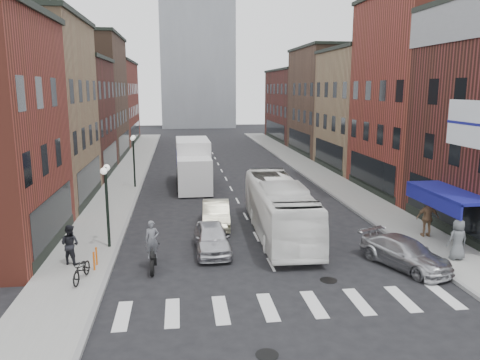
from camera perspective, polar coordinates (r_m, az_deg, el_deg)
name	(u,v)px	position (r m, az deg, el deg)	size (l,w,h in m)	color
ground	(276,273)	(20.24, 4.36, -11.28)	(160.00, 160.00, 0.00)	black
sidewalk_left	(126,178)	(41.26, -13.70, 0.22)	(3.00, 74.00, 0.15)	gray
sidewalk_right	(318,174)	(42.85, 9.52, 0.79)	(3.00, 74.00, 0.15)	gray
curb_left	(144,179)	(41.14, -11.62, 0.17)	(0.20, 74.00, 0.16)	gray
curb_right	(302,175)	(42.45, 7.58, 0.64)	(0.20, 74.00, 0.16)	gray
crosswalk_stripes	(292,306)	(17.58, 6.41, -14.97)	(12.00, 2.20, 0.01)	silver
bldg_left_mid_a	(6,112)	(34.17, -26.60, 7.41)	(10.30, 10.20, 12.30)	#926F50
bldg_left_mid_b	(49,118)	(43.79, -22.27, 7.03)	(10.30, 10.20, 10.30)	#401E17
bldg_left_far_a	(75,97)	(54.44, -19.47, 9.47)	(10.30, 12.20, 13.30)	#493224
bldg_left_far_b	(97,103)	(68.22, -17.01, 9.01)	(10.30, 16.20, 11.30)	maroon
bldg_right_mid_a	(440,95)	(37.42, 23.24, 9.45)	(10.30, 10.20, 14.30)	maroon
bldg_right_mid_b	(381,110)	(46.37, 16.80, 8.20)	(10.30, 10.20, 11.30)	#926F50
bldg_right_far_a	(341,101)	(56.56, 12.25, 9.39)	(10.30, 12.20, 12.30)	#493224
bldg_right_far_b	(308,105)	(69.94, 8.34, 9.01)	(10.30, 16.20, 10.30)	#401E17
awning_blue	(445,194)	(24.96, 23.71, -1.55)	(1.80, 5.00, 0.78)	navy
billboard_sign	(470,125)	(22.62, 26.27, 6.01)	(1.52, 3.00, 3.70)	black
streetlamp_near	(106,191)	(23.07, -15.98, -1.28)	(0.32, 1.22, 4.11)	black
streetlamp_far	(134,151)	(36.77, -12.85, 3.42)	(0.32, 1.22, 4.11)	black
bike_rack	(95,259)	(21.19, -17.23, -9.13)	(0.08, 0.68, 0.80)	#D8590C
box_truck	(193,164)	(36.90, -5.71, 1.93)	(2.65, 8.41, 3.65)	white
motorcycle_rider	(152,247)	(20.58, -10.63, -8.02)	(0.64, 2.14, 2.18)	black
transit_bus	(279,208)	(24.87, 4.78, -3.43)	(2.45, 10.46, 2.91)	white
sedan_left_near	(212,238)	(22.47, -3.46, -7.08)	(1.62, 4.03, 1.37)	silver
sedan_left_far	(216,214)	(26.50, -2.95, -4.18)	(1.49, 4.26, 1.40)	beige
curb_car	(405,253)	(21.87, 19.48, -8.39)	(1.78, 4.37, 1.27)	#ADADB2
parked_bicycle	(82,269)	(19.97, -18.73, -10.28)	(0.62, 1.79, 0.94)	black
ped_left_solo	(70,244)	(21.81, -20.02, -7.39)	(0.86, 0.49, 1.76)	black
ped_right_b	(427,218)	(26.01, 21.88, -4.29)	(1.16, 0.58, 1.98)	brown
ped_right_c	(458,239)	(23.15, 25.02, -6.59)	(0.91, 0.59, 1.85)	#575A5E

